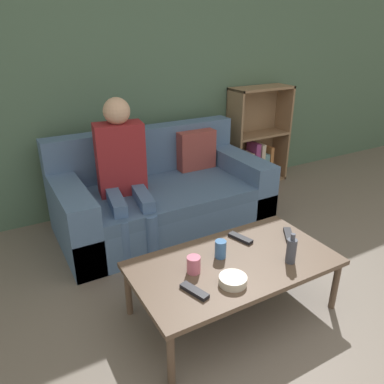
{
  "coord_description": "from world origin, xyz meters",
  "views": [
    {
      "loc": [
        -1.32,
        -0.41,
        1.63
      ],
      "look_at": [
        -0.15,
        1.66,
        0.57
      ],
      "focal_mm": 35.0,
      "sensor_mm": 36.0,
      "label": 1
    }
  ],
  "objects_px": {
    "coffee_table": "(234,266)",
    "snack_bowl": "(233,280)",
    "cup_far": "(194,265)",
    "bookshelf": "(254,146)",
    "bottle": "(291,250)",
    "tv_remote_0": "(289,235)",
    "person_adult": "(123,165)",
    "tv_remote_1": "(240,238)",
    "tv_remote_2": "(194,291)",
    "couch": "(162,197)",
    "cup_near": "(220,249)"
  },
  "relations": [
    {
      "from": "bookshelf",
      "to": "bottle",
      "type": "relative_size",
      "value": 5.58
    },
    {
      "from": "cup_near",
      "to": "cup_far",
      "type": "height_order",
      "value": "cup_near"
    },
    {
      "from": "cup_far",
      "to": "tv_remote_1",
      "type": "relative_size",
      "value": 0.55
    },
    {
      "from": "cup_near",
      "to": "snack_bowl",
      "type": "relative_size",
      "value": 0.72
    },
    {
      "from": "cup_far",
      "to": "coffee_table",
      "type": "bearing_deg",
      "value": -6.59
    },
    {
      "from": "coffee_table",
      "to": "bottle",
      "type": "distance_m",
      "value": 0.34
    },
    {
      "from": "cup_near",
      "to": "tv_remote_1",
      "type": "height_order",
      "value": "cup_near"
    },
    {
      "from": "person_adult",
      "to": "cup_far",
      "type": "relative_size",
      "value": 11.81
    },
    {
      "from": "tv_remote_2",
      "to": "snack_bowl",
      "type": "height_order",
      "value": "snack_bowl"
    },
    {
      "from": "person_adult",
      "to": "cup_far",
      "type": "height_order",
      "value": "person_adult"
    },
    {
      "from": "couch",
      "to": "cup_near",
      "type": "relative_size",
      "value": 16.11
    },
    {
      "from": "tv_remote_2",
      "to": "bottle",
      "type": "bearing_deg",
      "value": -20.92
    },
    {
      "from": "person_adult",
      "to": "tv_remote_0",
      "type": "height_order",
      "value": "person_adult"
    },
    {
      "from": "coffee_table",
      "to": "tv_remote_1",
      "type": "distance_m",
      "value": 0.26
    },
    {
      "from": "person_adult",
      "to": "tv_remote_1",
      "type": "bearing_deg",
      "value": -57.27
    },
    {
      "from": "cup_far",
      "to": "tv_remote_2",
      "type": "height_order",
      "value": "cup_far"
    },
    {
      "from": "tv_remote_0",
      "to": "bottle",
      "type": "distance_m",
      "value": 0.31
    },
    {
      "from": "coffee_table",
      "to": "tv_remote_2",
      "type": "bearing_deg",
      "value": -159.45
    },
    {
      "from": "tv_remote_0",
      "to": "snack_bowl",
      "type": "height_order",
      "value": "snack_bowl"
    },
    {
      "from": "cup_near",
      "to": "bottle",
      "type": "relative_size",
      "value": 0.58
    },
    {
      "from": "bookshelf",
      "to": "bottle",
      "type": "xyz_separation_m",
      "value": [
        -1.16,
        -1.82,
        0.03
      ]
    },
    {
      "from": "couch",
      "to": "tv_remote_0",
      "type": "bearing_deg",
      "value": -72.19
    },
    {
      "from": "person_adult",
      "to": "cup_far",
      "type": "distance_m",
      "value": 1.14
    },
    {
      "from": "couch",
      "to": "coffee_table",
      "type": "xyz_separation_m",
      "value": [
        -0.1,
        -1.23,
        0.07
      ]
    },
    {
      "from": "person_adult",
      "to": "couch",
      "type": "bearing_deg",
      "value": 21.65
    },
    {
      "from": "person_adult",
      "to": "bottle",
      "type": "distance_m",
      "value": 1.43
    },
    {
      "from": "bookshelf",
      "to": "person_adult",
      "type": "bearing_deg",
      "value": -163.28
    },
    {
      "from": "coffee_table",
      "to": "tv_remote_0",
      "type": "bearing_deg",
      "value": 7.31
    },
    {
      "from": "tv_remote_2",
      "to": "tv_remote_1",
      "type": "bearing_deg",
      "value": 13.16
    },
    {
      "from": "person_adult",
      "to": "tv_remote_2",
      "type": "xyz_separation_m",
      "value": [
        -0.09,
        -1.27,
        -0.28
      ]
    },
    {
      "from": "bookshelf",
      "to": "bottle",
      "type": "distance_m",
      "value": 2.16
    },
    {
      "from": "coffee_table",
      "to": "tv_remote_1",
      "type": "relative_size",
      "value": 6.84
    },
    {
      "from": "cup_far",
      "to": "tv_remote_0",
      "type": "relative_size",
      "value": 0.58
    },
    {
      "from": "tv_remote_0",
      "to": "coffee_table",
      "type": "bearing_deg",
      "value": -137.9
    },
    {
      "from": "bookshelf",
      "to": "coffee_table",
      "type": "distance_m",
      "value": 2.2
    },
    {
      "from": "coffee_table",
      "to": "snack_bowl",
      "type": "distance_m",
      "value": 0.22
    },
    {
      "from": "coffee_table",
      "to": "cup_near",
      "type": "relative_size",
      "value": 11.06
    },
    {
      "from": "person_adult",
      "to": "snack_bowl",
      "type": "height_order",
      "value": "person_adult"
    },
    {
      "from": "person_adult",
      "to": "snack_bowl",
      "type": "distance_m",
      "value": 1.34
    },
    {
      "from": "cup_far",
      "to": "snack_bowl",
      "type": "height_order",
      "value": "cup_far"
    },
    {
      "from": "bottle",
      "to": "bookshelf",
      "type": "bearing_deg",
      "value": 57.48
    },
    {
      "from": "bookshelf",
      "to": "cup_far",
      "type": "bearing_deg",
      "value": -136.29
    },
    {
      "from": "tv_remote_0",
      "to": "cup_far",
      "type": "bearing_deg",
      "value": -142.76
    },
    {
      "from": "bookshelf",
      "to": "person_adult",
      "type": "distance_m",
      "value": 1.79
    },
    {
      "from": "coffee_table",
      "to": "bottle",
      "type": "relative_size",
      "value": 6.41
    },
    {
      "from": "coffee_table",
      "to": "tv_remote_2",
      "type": "height_order",
      "value": "tv_remote_2"
    },
    {
      "from": "couch",
      "to": "tv_remote_2",
      "type": "distance_m",
      "value": 1.43
    },
    {
      "from": "bottle",
      "to": "tv_remote_1",
      "type": "bearing_deg",
      "value": 106.64
    },
    {
      "from": "person_adult",
      "to": "cup_near",
      "type": "height_order",
      "value": "person_adult"
    },
    {
      "from": "bookshelf",
      "to": "coffee_table",
      "type": "relative_size",
      "value": 0.87
    }
  ]
}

